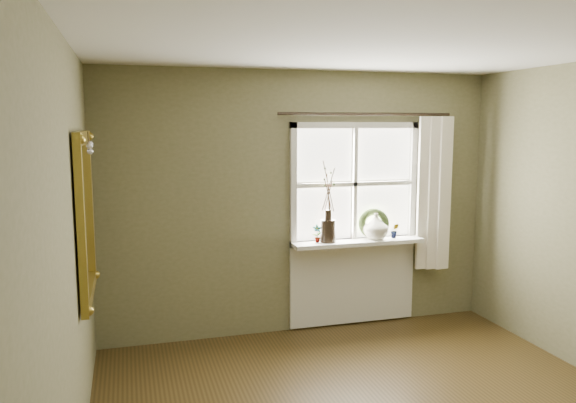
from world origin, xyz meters
The scene contains 14 objects.
ceiling centered at (0.00, 0.00, 2.60)m, with size 4.50×4.50×0.00m, color silver.
wall_back centered at (0.00, 2.30, 1.30)m, with size 4.00×0.10×2.60m, color #6A6746.
wall_left centered at (-2.05, 0.00, 1.30)m, with size 0.10×4.50×2.60m, color #6A6746.
window_frame centered at (0.55, 2.23, 1.48)m, with size 1.36×0.06×1.24m.
window_sill centered at (0.55, 2.12, 0.90)m, with size 1.36×0.26×0.04m, color silver.
window_apron centered at (0.55, 2.23, 0.46)m, with size 1.36×0.04×0.88m, color silver.
dark_jug centered at (0.23, 2.12, 1.03)m, with size 0.15×0.15×0.22m, color black.
cream_vase centered at (0.75, 2.12, 1.05)m, with size 0.25×0.25×0.27m, color beige.
wreath centered at (0.74, 2.16, 1.04)m, with size 0.31×0.31×0.08m, color #33451F.
potted_plant_left centered at (0.12, 2.12, 1.01)m, with size 0.09×0.06×0.18m, color #33451F.
potted_plant_right centered at (0.96, 2.12, 1.00)m, with size 0.08×0.07×0.15m, color #33451F.
curtain centered at (1.39, 2.13, 1.37)m, with size 0.36×0.12×1.59m, color white.
curtain_rod centered at (0.65, 2.17, 2.18)m, with size 0.03×0.03×1.84m, color black.
gilt_mirror centered at (-1.96, 1.19, 1.43)m, with size 0.10×1.01×1.20m.
Camera 1 is at (-1.67, -3.02, 2.08)m, focal length 35.00 mm.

